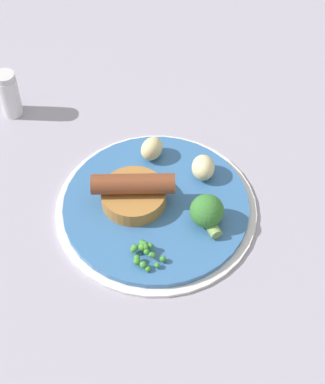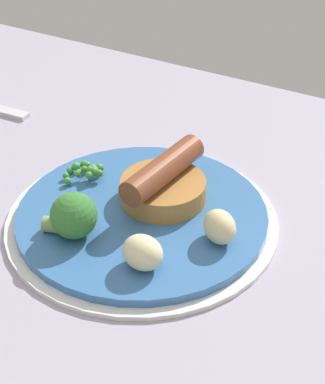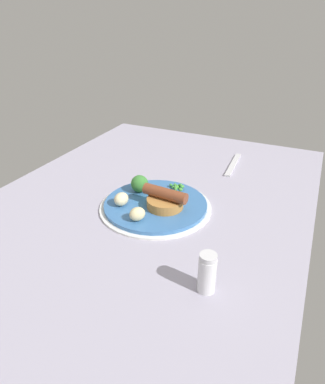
{
  "view_description": "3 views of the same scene",
  "coord_description": "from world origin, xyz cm",
  "px_view_note": "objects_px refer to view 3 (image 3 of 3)",
  "views": [
    {
      "loc": [
        50.85,
        -8.37,
        73.39
      ],
      "look_at": [
        -3.06,
        -2.55,
        6.39
      ],
      "focal_mm": 60.0,
      "sensor_mm": 36.0,
      "label": 1
    },
    {
      "loc": [
        -30.38,
        40.71,
        43.09
      ],
      "look_at": [
        -4.51,
        -4.5,
        6.81
      ],
      "focal_mm": 60.0,
      "sensor_mm": 36.0,
      "label": 2
    },
    {
      "loc": [
        -68.36,
        -35.79,
        46.91
      ],
      "look_at": [
        -1.82,
        -5.0,
        7.35
      ],
      "focal_mm": 32.0,
      "sensor_mm": 36.0,
      "label": 3
    }
  ],
  "objects_px": {
    "potato_chunk_2": "(121,199)",
    "sausage_pudding": "(165,200)",
    "fork": "(233,165)",
    "broccoli_floret_near": "(140,184)",
    "salt_shaker": "(207,273)",
    "dinner_plate": "(156,206)",
    "pea_pile": "(177,187)",
    "potato_chunk_0": "(137,214)"
  },
  "relations": [
    {
      "from": "sausage_pudding",
      "to": "potato_chunk_0",
      "type": "relative_size",
      "value": 3.04
    },
    {
      "from": "potato_chunk_2",
      "to": "salt_shaker",
      "type": "height_order",
      "value": "salt_shaker"
    },
    {
      "from": "pea_pile",
      "to": "potato_chunk_0",
      "type": "relative_size",
      "value": 1.2
    },
    {
      "from": "pea_pile",
      "to": "potato_chunk_0",
      "type": "height_order",
      "value": "potato_chunk_0"
    },
    {
      "from": "pea_pile",
      "to": "salt_shaker",
      "type": "distance_m",
      "value": 0.35
    },
    {
      "from": "sausage_pudding",
      "to": "potato_chunk_0",
      "type": "xyz_separation_m",
      "value": [
        -0.08,
        0.03,
        -0.0
      ]
    },
    {
      "from": "broccoli_floret_near",
      "to": "dinner_plate",
      "type": "bearing_deg",
      "value": 42.28
    },
    {
      "from": "dinner_plate",
      "to": "fork",
      "type": "relative_size",
      "value": 1.54
    },
    {
      "from": "sausage_pudding",
      "to": "fork",
      "type": "xyz_separation_m",
      "value": [
        0.34,
        -0.08,
        -0.03
      ]
    },
    {
      "from": "broccoli_floret_near",
      "to": "sausage_pudding",
      "type": "bearing_deg",
      "value": 46.52
    },
    {
      "from": "dinner_plate",
      "to": "sausage_pudding",
      "type": "relative_size",
      "value": 2.45
    },
    {
      "from": "fork",
      "to": "broccoli_floret_near",
      "type": "bearing_deg",
      "value": 146.74
    },
    {
      "from": "dinner_plate",
      "to": "potato_chunk_2",
      "type": "height_order",
      "value": "potato_chunk_2"
    },
    {
      "from": "dinner_plate",
      "to": "salt_shaker",
      "type": "height_order",
      "value": "salt_shaker"
    },
    {
      "from": "sausage_pudding",
      "to": "pea_pile",
      "type": "height_order",
      "value": "sausage_pudding"
    },
    {
      "from": "fork",
      "to": "pea_pile",
      "type": "bearing_deg",
      "value": 158.03
    },
    {
      "from": "pea_pile",
      "to": "potato_chunk_2",
      "type": "bearing_deg",
      "value": 143.63
    },
    {
      "from": "sausage_pudding",
      "to": "fork",
      "type": "height_order",
      "value": "sausage_pudding"
    },
    {
      "from": "dinner_plate",
      "to": "salt_shaker",
      "type": "xyz_separation_m",
      "value": [
        -0.22,
        -0.2,
        0.03
      ]
    },
    {
      "from": "potato_chunk_2",
      "to": "fork",
      "type": "distance_m",
      "value": 0.42
    },
    {
      "from": "sausage_pudding",
      "to": "broccoli_floret_near",
      "type": "height_order",
      "value": "sausage_pudding"
    },
    {
      "from": "fork",
      "to": "potato_chunk_2",
      "type": "bearing_deg",
      "value": 151.5
    },
    {
      "from": "potato_chunk_2",
      "to": "potato_chunk_0",
      "type": "bearing_deg",
      "value": -122.61
    },
    {
      "from": "potato_chunk_0",
      "to": "salt_shaker",
      "type": "distance_m",
      "value": 0.24
    },
    {
      "from": "potato_chunk_2",
      "to": "salt_shaker",
      "type": "distance_m",
      "value": 0.32
    },
    {
      "from": "potato_chunk_2",
      "to": "salt_shaker",
      "type": "xyz_separation_m",
      "value": [
        -0.17,
        -0.27,
        0.01
      ]
    },
    {
      "from": "potato_chunk_2",
      "to": "sausage_pudding",
      "type": "bearing_deg",
      "value": -70.17
    },
    {
      "from": "potato_chunk_0",
      "to": "pea_pile",
      "type": "bearing_deg",
      "value": -8.76
    },
    {
      "from": "dinner_plate",
      "to": "fork",
      "type": "height_order",
      "value": "dinner_plate"
    },
    {
      "from": "dinner_plate",
      "to": "potato_chunk_0",
      "type": "relative_size",
      "value": 7.46
    },
    {
      "from": "pea_pile",
      "to": "potato_chunk_0",
      "type": "xyz_separation_m",
      "value": [
        -0.17,
        0.03,
        0.01
      ]
    },
    {
      "from": "potato_chunk_2",
      "to": "dinner_plate",
      "type": "bearing_deg",
      "value": -57.92
    },
    {
      "from": "pea_pile",
      "to": "salt_shaker",
      "type": "xyz_separation_m",
      "value": [
        -0.3,
        -0.18,
        0.01
      ]
    },
    {
      "from": "potato_chunk_0",
      "to": "salt_shaker",
      "type": "xyz_separation_m",
      "value": [
        -0.13,
        -0.21,
        0.01
      ]
    },
    {
      "from": "pea_pile",
      "to": "fork",
      "type": "relative_size",
      "value": 0.25
    },
    {
      "from": "potato_chunk_2",
      "to": "fork",
      "type": "xyz_separation_m",
      "value": [
        0.38,
        -0.18,
        -0.03
      ]
    },
    {
      "from": "dinner_plate",
      "to": "potato_chunk_2",
      "type": "relative_size",
      "value": 7.09
    },
    {
      "from": "dinner_plate",
      "to": "pea_pile",
      "type": "bearing_deg",
      "value": -15.63
    },
    {
      "from": "pea_pile",
      "to": "potato_chunk_0",
      "type": "distance_m",
      "value": 0.17
    },
    {
      "from": "sausage_pudding",
      "to": "potato_chunk_2",
      "type": "bearing_deg",
      "value": 25.04
    },
    {
      "from": "pea_pile",
      "to": "fork",
      "type": "height_order",
      "value": "pea_pile"
    },
    {
      "from": "broccoli_floret_near",
      "to": "potato_chunk_0",
      "type": "bearing_deg",
      "value": 8.46
    }
  ]
}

